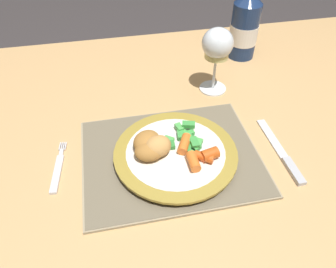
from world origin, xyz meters
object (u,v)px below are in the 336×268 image
object	(u,v)px
wine_glass	(217,47)
dinner_plate	(175,154)
table_knife	(283,155)
dining_table	(169,147)
bottle	(245,25)
fork	(58,170)

from	to	relation	value
wine_glass	dinner_plate	bearing A→B (deg)	-123.58
wine_glass	table_knife	bearing A→B (deg)	-74.73
dining_table	dinner_plate	world-z (taller)	dinner_plate
dining_table	bottle	xyz separation A→B (m)	(0.27, 0.25, 0.18)
dining_table	wine_glass	world-z (taller)	wine_glass
dinner_plate	table_knife	bearing A→B (deg)	-8.95
dinner_plate	fork	world-z (taller)	dinner_plate
fork	table_knife	distance (m)	0.46
bottle	table_knife	bearing A→B (deg)	-98.40
dining_table	fork	bearing A→B (deg)	-156.92
fork	wine_glass	xyz separation A→B (m)	(0.38, 0.21, 0.12)
fork	table_knife	xyz separation A→B (m)	(0.46, -0.05, 0.00)
fork	wine_glass	bearing A→B (deg)	28.33
fork	bottle	world-z (taller)	bottle
fork	wine_glass	world-z (taller)	wine_glass
dining_table	bottle	world-z (taller)	bottle
table_knife	bottle	xyz separation A→B (m)	(0.06, 0.41, 0.09)
table_knife	wine_glass	size ratio (longest dim) A/B	1.16
dining_table	wine_glass	bearing A→B (deg)	36.51
dining_table	dinner_plate	xyz separation A→B (m)	(-0.01, -0.12, 0.10)
dining_table	fork	distance (m)	0.28
fork	table_knife	size ratio (longest dim) A/B	0.70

